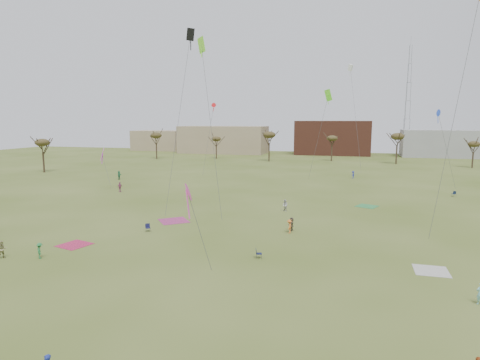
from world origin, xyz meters
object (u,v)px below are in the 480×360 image
(camp_chair_left, at_px, (148,229))
(camp_chair_right, at_px, (454,195))
(flyer_near_center, at_px, (40,251))
(radio_tower, at_px, (407,100))
(camp_chair_center, at_px, (259,255))

(camp_chair_left, xyz_separation_m, camp_chair_right, (37.49, 32.23, 0.00))
(flyer_near_center, relative_size, camp_chair_left, 1.63)
(camp_chair_left, xyz_separation_m, radio_tower, (39.32, 117.52, 18.95))
(camp_chair_left, distance_m, camp_chair_right, 49.44)
(flyer_near_center, relative_size, radio_tower, 0.03)
(camp_chair_left, height_order, camp_chair_right, same)
(camp_chair_center, xyz_separation_m, radio_tower, (25.53, 122.88, 18.95))
(flyer_near_center, xyz_separation_m, camp_chair_left, (4.99, 10.62, -0.45))
(camp_chair_center, xyz_separation_m, camp_chair_right, (23.71, 37.59, 0.00))
(flyer_near_center, xyz_separation_m, camp_chair_center, (18.78, 5.25, -0.45))
(camp_chair_center, bearing_deg, camp_chair_left, 52.02)
(flyer_near_center, bearing_deg, radio_tower, -62.43)
(camp_chair_left, bearing_deg, camp_chair_right, 1.57)
(camp_chair_left, distance_m, camp_chair_center, 14.80)
(camp_chair_left, bearing_deg, camp_chair_center, -60.37)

